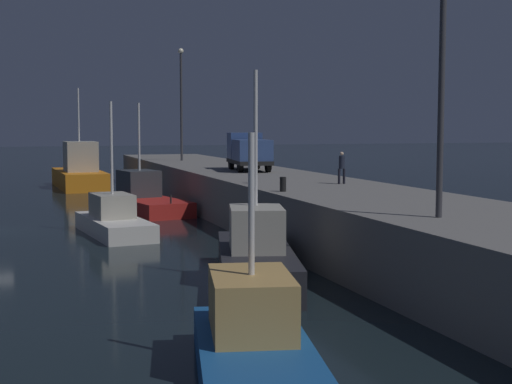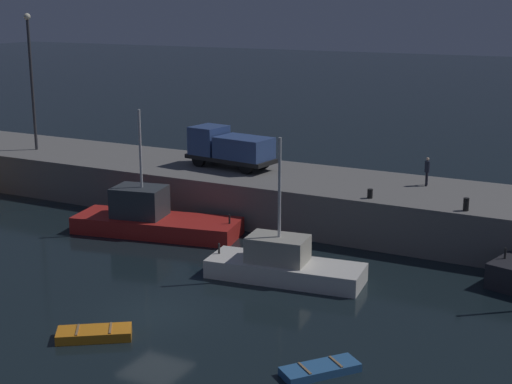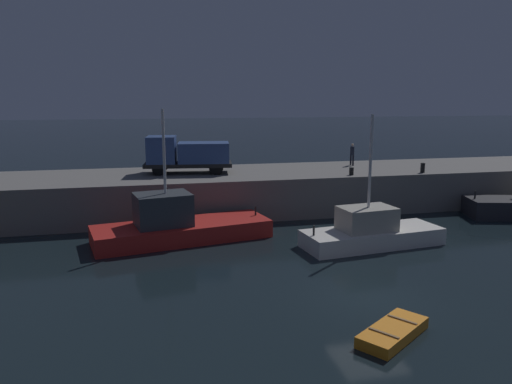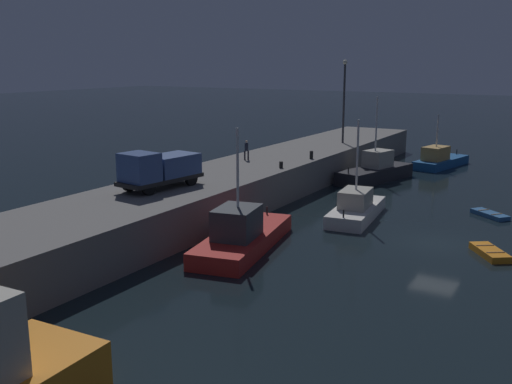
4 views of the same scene
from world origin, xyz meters
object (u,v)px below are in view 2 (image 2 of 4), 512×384
(rowboat_white_mid, at_px, (94,334))
(fishing_trawler_red, at_px, (152,219))
(lamp_post_west, at_px, (31,72))
(dockworker, at_px, (427,170))
(fishing_trawler_green, at_px, (283,264))
(utility_truck, at_px, (229,147))
(bollard_west, at_px, (466,204))
(dinghy_orange_near, at_px, (320,369))
(bollard_central, at_px, (370,194))

(rowboat_white_mid, bearing_deg, fishing_trawler_red, 115.92)
(lamp_post_west, xyz_separation_m, dockworker, (26.41, 2.11, -4.33))
(fishing_trawler_green, xyz_separation_m, lamp_post_west, (-22.83, 8.54, 7.04))
(utility_truck, xyz_separation_m, bollard_west, (14.97, -3.22, -0.93))
(bollard_west, bearing_deg, fishing_trawler_red, -168.10)
(fishing_trawler_red, height_order, utility_truck, fishing_trawler_red)
(dinghy_orange_near, bearing_deg, fishing_trawler_green, 123.76)
(fishing_trawler_green, relative_size, dockworker, 4.68)
(fishing_trawler_green, bearing_deg, bollard_central, 75.01)
(fishing_trawler_red, distance_m, bollard_west, 16.56)
(dinghy_orange_near, distance_m, bollard_central, 14.75)
(fishing_trawler_red, xyz_separation_m, lamp_post_west, (-13.42, 5.49, 6.93))
(fishing_trawler_red, distance_m, dinghy_orange_near, 17.96)
(fishing_trawler_green, xyz_separation_m, bollard_central, (1.76, 6.57, 2.05))
(fishing_trawler_red, xyz_separation_m, dockworker, (12.99, 7.60, 2.60))
(fishing_trawler_green, relative_size, bollard_central, 15.28)
(dinghy_orange_near, bearing_deg, fishing_trawler_red, 143.73)
(fishing_trawler_green, distance_m, lamp_post_west, 25.37)
(lamp_post_west, relative_size, utility_truck, 1.57)
(rowboat_white_mid, height_order, dockworker, dockworker)
(utility_truck, relative_size, bollard_west, 9.08)
(lamp_post_west, bearing_deg, rowboat_white_mid, -42.28)
(fishing_trawler_green, relative_size, utility_truck, 1.28)
(fishing_trawler_green, distance_m, dinghy_orange_near, 9.12)
(rowboat_white_mid, bearing_deg, bollard_west, 56.41)
(dockworker, height_order, bollard_central, dockworker)
(dockworker, bearing_deg, bollard_west, -53.73)
(dinghy_orange_near, distance_m, rowboat_white_mid, 8.74)
(dockworker, relative_size, bollard_west, 2.48)
(fishing_trawler_green, bearing_deg, dockworker, 71.43)
(rowboat_white_mid, bearing_deg, bollard_central, 71.07)
(dinghy_orange_near, distance_m, bollard_west, 14.35)
(bollard_west, bearing_deg, dockworker, 126.27)
(rowboat_white_mid, relative_size, bollard_central, 6.01)
(bollard_central, bearing_deg, rowboat_white_mid, -108.93)
(rowboat_white_mid, height_order, bollard_central, bollard_central)
(fishing_trawler_red, height_order, bollard_west, fishing_trawler_red)
(dinghy_orange_near, bearing_deg, rowboat_white_mid, -170.75)
(lamp_post_west, bearing_deg, bollard_central, -4.58)
(fishing_trawler_green, xyz_separation_m, dockworker, (3.58, 10.65, 2.71))
(fishing_trawler_green, bearing_deg, fishing_trawler_red, 162.04)
(fishing_trawler_red, bearing_deg, dockworker, 30.32)
(bollard_central, bearing_deg, fishing_trawler_green, -104.99)
(utility_truck, bearing_deg, bollard_west, -12.12)
(fishing_trawler_green, bearing_deg, bollard_west, 44.02)
(lamp_post_west, relative_size, bollard_central, 18.80)
(dinghy_orange_near, xyz_separation_m, utility_truck, (-13.36, 17.22, 3.62))
(dinghy_orange_near, distance_m, lamp_post_west, 33.09)
(fishing_trawler_green, xyz_separation_m, bollard_west, (6.66, 6.44, 2.13))
(dockworker, bearing_deg, fishing_trawler_red, -149.68)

